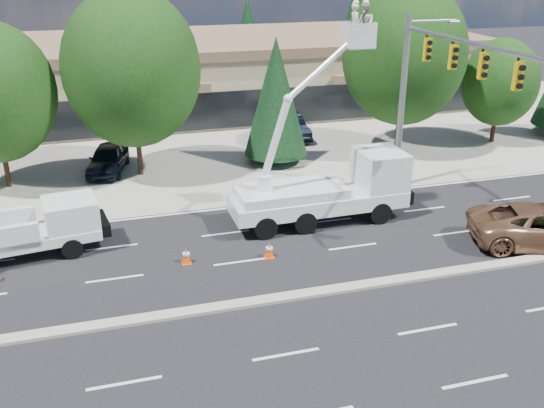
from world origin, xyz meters
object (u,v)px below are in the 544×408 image
object	(u,v)px
signal_mast	(426,82)
minivan	(544,226)
utility_pickup	(38,234)
bucket_truck	(332,178)

from	to	relation	value
signal_mast	minivan	size ratio (longest dim) A/B	1.62
signal_mast	minivan	xyz separation A→B (m)	(2.95, -5.85, -5.18)
signal_mast	utility_pickup	bearing A→B (deg)	-177.49
signal_mast	bucket_truck	xyz separation A→B (m)	(-4.91, -0.83, -4.00)
utility_pickup	minivan	xyz separation A→B (m)	(20.85, -5.06, -0.04)
utility_pickup	bucket_truck	bearing A→B (deg)	-8.28
signal_mast	minivan	bearing A→B (deg)	-63.25
utility_pickup	bucket_truck	distance (m)	13.05
minivan	signal_mast	bearing A→B (deg)	44.15
bucket_truck	minivan	distance (m)	9.40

